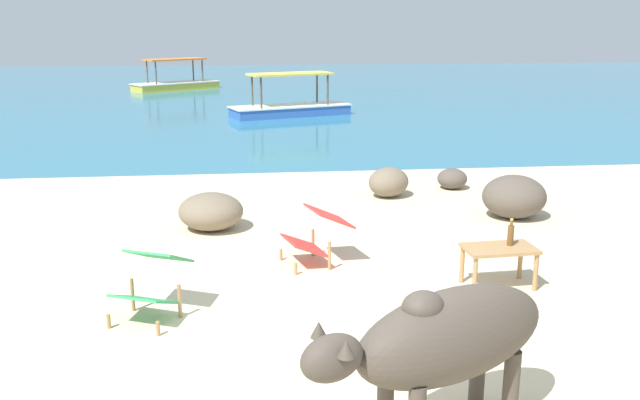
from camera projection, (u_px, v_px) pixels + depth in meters
sand_beach at (335, 342)px, 6.08m from camera, size 18.00×14.00×0.04m
water_surface at (266, 93)px, 27.22m from camera, size 60.00×36.00×0.03m
cow at (446, 338)px, 4.50m from camera, size 1.94×1.24×1.12m
low_bench_table at (499, 254)px, 7.21m from camera, size 0.79×0.49×0.45m
bottle at (511, 235)px, 7.22m from camera, size 0.07×0.07×0.30m
deck_chair_near at (152, 279)px, 6.47m from camera, size 0.79×0.91×0.68m
deck_chair_far at (317, 232)px, 7.91m from camera, size 0.88×0.72×0.68m
shore_rock_large at (452, 179)px, 11.53m from camera, size 0.52×0.51×0.35m
shore_rock_medium at (211, 211)px, 9.25m from camera, size 1.13×1.09×0.51m
shore_rock_small at (514, 197)px, 9.79m from camera, size 1.05×0.99×0.63m
shore_rock_flat at (389, 182)px, 10.99m from camera, size 0.93×0.91×0.48m
boat_yellow at (176, 83)px, 28.34m from camera, size 3.69×3.02×1.29m
boat_blue at (290, 107)px, 20.60m from camera, size 3.85×2.30×1.29m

